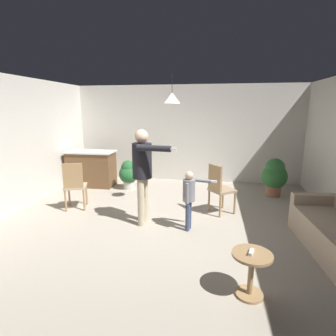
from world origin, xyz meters
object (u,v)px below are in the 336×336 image
dining_chair_near_wall (75,184)px  spare_remote_on_table (251,252)px  side_table_by_couch (251,269)px  potted_plant_corner (128,173)px  kitchen_counter (92,168)px  dining_chair_by_counter (219,187)px  person_adult (143,167)px  potted_plant_by_wall (274,175)px  person_child (189,194)px

dining_chair_near_wall → spare_remote_on_table: (3.21, -2.13, -0.01)m
side_table_by_couch → potted_plant_corner: 4.53m
kitchen_counter → dining_chair_near_wall: size_ratio=1.26×
side_table_by_couch → kitchen_counter: bearing=133.7°
dining_chair_by_counter → dining_chair_near_wall: same height
person_adult → potted_plant_by_wall: (2.66, 2.06, -0.56)m
spare_remote_on_table → person_adult: bearing=134.3°
person_adult → person_child: person_adult is taller
side_table_by_couch → person_adult: 2.47m
person_adult → dining_chair_by_counter: (1.35, 0.72, -0.51)m
dining_chair_near_wall → potted_plant_corner: bearing=49.9°
person_child → person_adult: bearing=-88.0°
side_table_by_couch → potted_plant_corner: (-2.59, 3.71, 0.09)m
kitchen_counter → side_table_by_couch: (3.66, -3.83, -0.15)m
side_table_by_couch → potted_plant_by_wall: (1.01, 3.74, 0.17)m
dining_chair_near_wall → potted_plant_by_wall: 4.53m
dining_chair_by_counter → potted_plant_by_wall: size_ratio=1.10×
dining_chair_near_wall → spare_remote_on_table: dining_chair_near_wall is taller
potted_plant_by_wall → spare_remote_on_table: bearing=-105.2°
dining_chair_by_counter → potted_plant_corner: dining_chair_by_counter is taller
kitchen_counter → dining_chair_near_wall: bearing=-75.5°
potted_plant_corner → dining_chair_by_counter: bearing=-29.9°
dining_chair_near_wall → potted_plant_corner: (0.63, 1.59, -0.13)m
dining_chair_by_counter → person_child: bearing=-69.0°
person_child → dining_chair_near_wall: bearing=-93.2°
side_table_by_couch → spare_remote_on_table: bearing=-155.4°
dining_chair_by_counter → potted_plant_by_wall: 1.88m
spare_remote_on_table → person_child: bearing=117.4°
person_child → potted_plant_corner: person_child is taller
dining_chair_by_counter → spare_remote_on_table: size_ratio=7.69×
kitchen_counter → person_child: (2.84, -2.27, 0.17)m
person_adult → dining_chair_near_wall: (-1.57, 0.44, -0.51)m
dining_chair_by_counter → potted_plant_corner: bearing=-157.2°
side_table_by_couch → person_child: bearing=117.8°
side_table_by_couch → potted_plant_by_wall: size_ratio=0.57×
person_child → potted_plant_by_wall: bearing=149.9°
dining_chair_near_wall → potted_plant_by_wall: bearing=2.5°
person_child → potted_plant_corner: 2.79m
spare_remote_on_table → dining_chair_near_wall: bearing=146.5°
kitchen_counter → person_child: bearing=-38.6°
person_adult → dining_chair_by_counter: size_ratio=1.71×
kitchen_counter → potted_plant_by_wall: (4.67, -0.09, 0.02)m
side_table_by_couch → spare_remote_on_table: size_ratio=4.00×
person_child → dining_chair_near_wall: 2.47m
person_child → dining_chair_by_counter: 0.99m
dining_chair_by_counter → dining_chair_near_wall: bearing=-121.9°
person_adult → potted_plant_by_wall: 3.41m
person_adult → spare_remote_on_table: person_adult is taller
side_table_by_couch → dining_chair_near_wall: size_ratio=0.52×
side_table_by_couch → person_child: (-0.82, 1.56, 0.32)m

